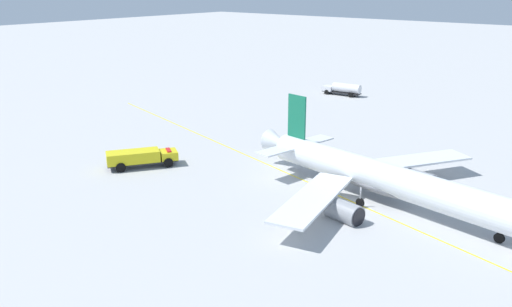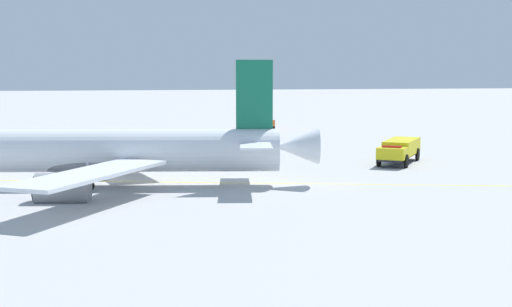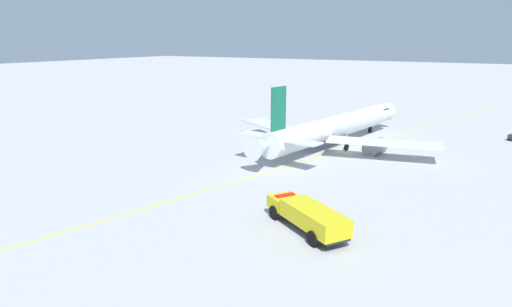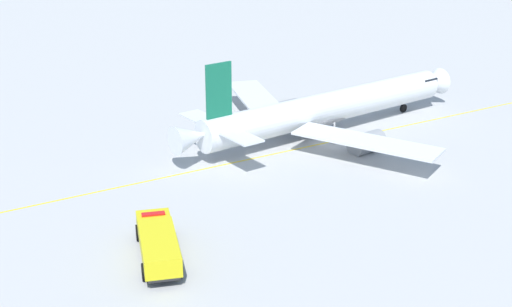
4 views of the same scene
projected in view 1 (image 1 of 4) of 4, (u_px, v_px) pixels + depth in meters
name	position (u px, v px, depth m)	size (l,w,h in m)	color
ground_plane	(356.00, 205.00, 65.10)	(600.00, 600.00, 0.00)	#B2B2B2
airliner_main	(386.00, 180.00, 64.92)	(36.42, 41.97, 11.26)	silver
fuel_tanker_truck	(343.00, 89.00, 126.83)	(3.52, 9.42, 2.87)	#232326
fire_tender_truck	(141.00, 157.00, 77.91)	(10.01, 7.84, 2.50)	#232326
taxiway_centreline	(377.00, 212.00, 63.02)	(37.63, 140.33, 0.01)	yellow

